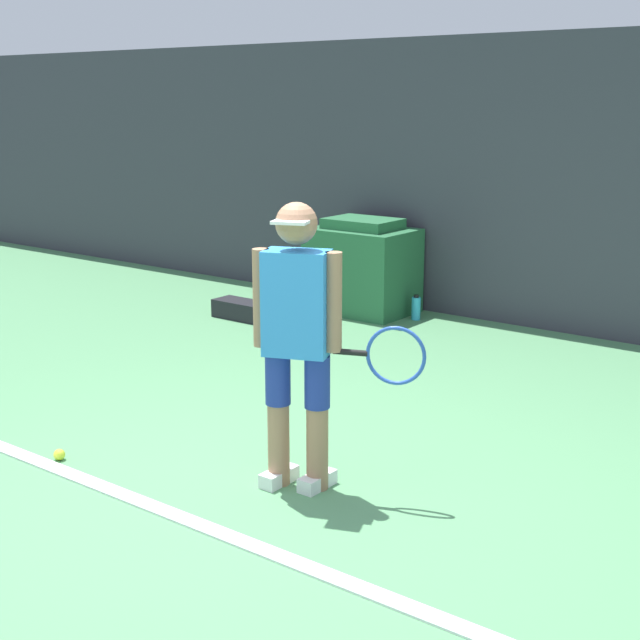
{
  "coord_description": "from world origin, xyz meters",
  "views": [
    {
      "loc": [
        2.97,
        -3.21,
        2.08
      ],
      "look_at": [
        0.13,
        0.53,
        0.9
      ],
      "focal_mm": 50.0,
      "sensor_mm": 36.0,
      "label": 1
    }
  ],
  "objects_px": {
    "equipment_bag": "(253,312)",
    "tennis_player": "(299,335)",
    "covered_chair": "(362,268)",
    "tennis_ball": "(59,455)",
    "water_bottle": "(416,308)"
  },
  "relations": [
    {
      "from": "water_bottle",
      "to": "equipment_bag",
      "type": "bearing_deg",
      "value": -141.62
    },
    {
      "from": "covered_chair",
      "to": "water_bottle",
      "type": "relative_size",
      "value": 4.04
    },
    {
      "from": "equipment_bag",
      "to": "covered_chair",
      "type": "bearing_deg",
      "value": 56.91
    },
    {
      "from": "tennis_player",
      "to": "equipment_bag",
      "type": "height_order",
      "value": "tennis_player"
    },
    {
      "from": "covered_chair",
      "to": "equipment_bag",
      "type": "distance_m",
      "value": 1.19
    },
    {
      "from": "covered_chair",
      "to": "water_bottle",
      "type": "height_order",
      "value": "covered_chair"
    },
    {
      "from": "covered_chair",
      "to": "water_bottle",
      "type": "xyz_separation_m",
      "value": [
        0.61,
        0.03,
        -0.33
      ]
    },
    {
      "from": "water_bottle",
      "to": "tennis_ball",
      "type": "bearing_deg",
      "value": -88.59
    },
    {
      "from": "tennis_ball",
      "to": "water_bottle",
      "type": "relative_size",
      "value": 0.28
    },
    {
      "from": "equipment_bag",
      "to": "water_bottle",
      "type": "relative_size",
      "value": 3.48
    },
    {
      "from": "tennis_player",
      "to": "tennis_ball",
      "type": "relative_size",
      "value": 22.98
    },
    {
      "from": "equipment_bag",
      "to": "tennis_player",
      "type": "bearing_deg",
      "value": -44.68
    },
    {
      "from": "tennis_ball",
      "to": "covered_chair",
      "type": "height_order",
      "value": "covered_chair"
    },
    {
      "from": "tennis_player",
      "to": "water_bottle",
      "type": "relative_size",
      "value": 6.44
    },
    {
      "from": "tennis_player",
      "to": "covered_chair",
      "type": "bearing_deg",
      "value": 97.98
    }
  ]
}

